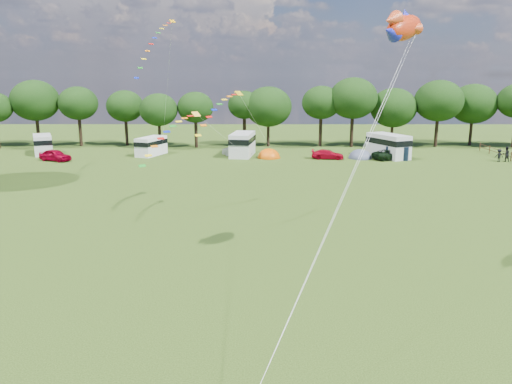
{
  "coord_description": "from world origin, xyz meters",
  "views": [
    {
      "loc": [
        0.09,
        -20.11,
        10.62
      ],
      "look_at": [
        0.0,
        8.0,
        4.0
      ],
      "focal_mm": 35.0,
      "sensor_mm": 36.0,
      "label": 1
    }
  ],
  "objects_px": {
    "campervan_a": "(43,144)",
    "tent_greyblue": "(360,158)",
    "fish_kite": "(402,27)",
    "car_b": "(237,152)",
    "car_c": "(328,154)",
    "campervan_b": "(151,145)",
    "car_a": "(55,155)",
    "car_d": "(390,155)",
    "tent_orange": "(269,158)",
    "walker_b": "(499,155)",
    "walker_a": "(506,154)",
    "campervan_d": "(388,145)",
    "campervan_c": "(242,143)"
  },
  "relations": [
    {
      "from": "campervan_a",
      "to": "tent_greyblue",
      "type": "distance_m",
      "value": 42.92
    },
    {
      "from": "campervan_a",
      "to": "fish_kite",
      "type": "relative_size",
      "value": 1.89
    },
    {
      "from": "car_b",
      "to": "tent_greyblue",
      "type": "height_order",
      "value": "car_b"
    },
    {
      "from": "car_c",
      "to": "campervan_b",
      "type": "relative_size",
      "value": 0.73
    },
    {
      "from": "car_a",
      "to": "campervan_b",
      "type": "bearing_deg",
      "value": -42.7
    },
    {
      "from": "tent_greyblue",
      "to": "campervan_a",
      "type": "bearing_deg",
      "value": 175.61
    },
    {
      "from": "car_b",
      "to": "car_d",
      "type": "xyz_separation_m",
      "value": [
        19.8,
        -2.64,
        0.02
      ]
    },
    {
      "from": "car_c",
      "to": "tent_orange",
      "type": "distance_m",
      "value": 7.64
    },
    {
      "from": "campervan_b",
      "to": "fish_kite",
      "type": "bearing_deg",
      "value": -132.85
    },
    {
      "from": "car_c",
      "to": "tent_orange",
      "type": "height_order",
      "value": "tent_orange"
    },
    {
      "from": "campervan_a",
      "to": "walker_b",
      "type": "xyz_separation_m",
      "value": [
        59.57,
        -5.94,
        -0.62
      ]
    },
    {
      "from": "car_c",
      "to": "walker_a",
      "type": "height_order",
      "value": "walker_a"
    },
    {
      "from": "car_d",
      "to": "campervan_d",
      "type": "relative_size",
      "value": 0.71
    },
    {
      "from": "campervan_d",
      "to": "tent_orange",
      "type": "height_order",
      "value": "campervan_d"
    },
    {
      "from": "fish_kite",
      "to": "car_d",
      "type": "bearing_deg",
      "value": 27.84
    },
    {
      "from": "campervan_b",
      "to": "campervan_c",
      "type": "relative_size",
      "value": 0.83
    },
    {
      "from": "car_b",
      "to": "campervan_d",
      "type": "height_order",
      "value": "campervan_d"
    },
    {
      "from": "car_d",
      "to": "campervan_b",
      "type": "relative_size",
      "value": 0.88
    },
    {
      "from": "car_a",
      "to": "tent_orange",
      "type": "height_order",
      "value": "car_a"
    },
    {
      "from": "fish_kite",
      "to": "campervan_a",
      "type": "bearing_deg",
      "value": 83.04
    },
    {
      "from": "walker_b",
      "to": "car_b",
      "type": "bearing_deg",
      "value": -12.14
    },
    {
      "from": "car_d",
      "to": "walker_b",
      "type": "relative_size",
      "value": 3.0
    },
    {
      "from": "campervan_b",
      "to": "walker_b",
      "type": "xyz_separation_m",
      "value": [
        44.55,
        -5.06,
        -0.53
      ]
    },
    {
      "from": "car_d",
      "to": "campervan_a",
      "type": "distance_m",
      "value": 46.62
    },
    {
      "from": "car_c",
      "to": "campervan_c",
      "type": "bearing_deg",
      "value": 84.47
    },
    {
      "from": "campervan_c",
      "to": "tent_orange",
      "type": "relative_size",
      "value": 1.97
    },
    {
      "from": "tent_orange",
      "to": "walker_b",
      "type": "height_order",
      "value": "walker_b"
    },
    {
      "from": "car_a",
      "to": "campervan_d",
      "type": "distance_m",
      "value": 42.82
    },
    {
      "from": "car_d",
      "to": "campervan_c",
      "type": "distance_m",
      "value": 19.34
    },
    {
      "from": "car_b",
      "to": "tent_orange",
      "type": "height_order",
      "value": "car_b"
    },
    {
      "from": "car_b",
      "to": "campervan_a",
      "type": "height_order",
      "value": "campervan_a"
    },
    {
      "from": "walker_a",
      "to": "car_d",
      "type": "bearing_deg",
      "value": -13.53
    },
    {
      "from": "campervan_d",
      "to": "campervan_c",
      "type": "bearing_deg",
      "value": 60.99
    },
    {
      "from": "car_a",
      "to": "campervan_a",
      "type": "bearing_deg",
      "value": 59.55
    },
    {
      "from": "tent_greyblue",
      "to": "fish_kite",
      "type": "distance_m",
      "value": 41.92
    },
    {
      "from": "car_c",
      "to": "campervan_d",
      "type": "relative_size",
      "value": 0.59
    },
    {
      "from": "car_b",
      "to": "car_c",
      "type": "bearing_deg",
      "value": -76.18
    },
    {
      "from": "car_a",
      "to": "campervan_a",
      "type": "relative_size",
      "value": 0.75
    },
    {
      "from": "car_d",
      "to": "walker_b",
      "type": "bearing_deg",
      "value": -117.66
    },
    {
      "from": "car_a",
      "to": "tent_orange",
      "type": "relative_size",
      "value": 1.32
    },
    {
      "from": "car_c",
      "to": "walker_b",
      "type": "height_order",
      "value": "walker_b"
    },
    {
      "from": "tent_orange",
      "to": "car_a",
      "type": "bearing_deg",
      "value": -174.6
    },
    {
      "from": "car_b",
      "to": "walker_a",
      "type": "relative_size",
      "value": 1.91
    },
    {
      "from": "campervan_a",
      "to": "walker_a",
      "type": "distance_m",
      "value": 60.74
    },
    {
      "from": "car_d",
      "to": "campervan_c",
      "type": "xyz_separation_m",
      "value": [
        -19.07,
        3.08,
        1.0
      ]
    },
    {
      "from": "campervan_a",
      "to": "walker_b",
      "type": "height_order",
      "value": "campervan_a"
    },
    {
      "from": "car_b",
      "to": "car_c",
      "type": "xyz_separation_m",
      "value": [
        11.8,
        -2.21,
        -0.04
      ]
    },
    {
      "from": "tent_orange",
      "to": "tent_greyblue",
      "type": "height_order",
      "value": "tent_orange"
    },
    {
      "from": "campervan_a",
      "to": "fish_kite",
      "type": "distance_m",
      "value": 57.14
    },
    {
      "from": "car_c",
      "to": "car_d",
      "type": "distance_m",
      "value": 8.0
    }
  ]
}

